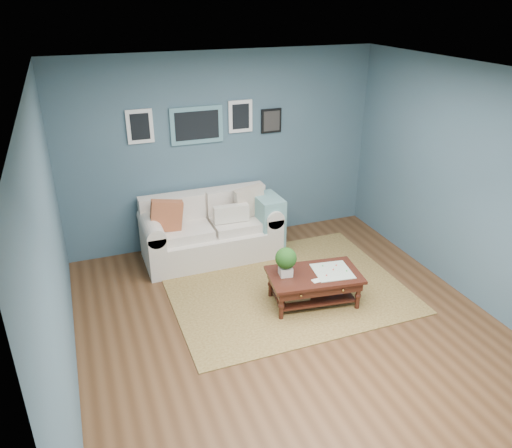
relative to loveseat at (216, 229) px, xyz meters
name	(u,v)px	position (x,y,z in m)	size (l,w,h in m)	color
room_shell	(296,217)	(0.28, -1.97, 0.97)	(5.00, 5.02, 2.70)	brown
area_rug	(285,288)	(0.55, -1.16, -0.39)	(2.83, 2.27, 0.01)	brown
loveseat	(216,229)	(0.00, 0.00, 0.00)	(1.88, 0.86, 0.97)	beige
coffee_table	(309,279)	(0.67, -1.56, -0.06)	(1.14, 0.76, 0.75)	black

